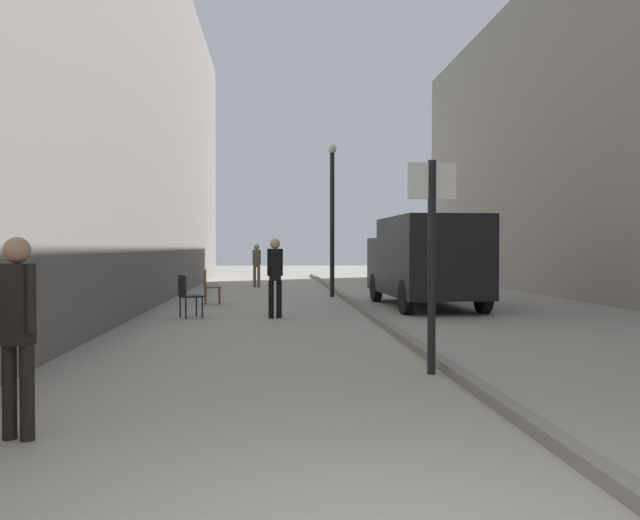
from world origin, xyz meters
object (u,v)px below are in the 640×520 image
Objects in this scene: pedestrian_far_crossing at (18,323)px; cafe_chair_near_window at (209,284)px; cafe_chair_by_doorway at (187,293)px; delivery_van at (425,259)px; street_sign_post at (432,247)px; pedestrian_mid_block at (275,272)px; lamp_post at (332,210)px; pedestrian_main_foreground at (257,262)px.

pedestrian_far_crossing is 1.73× the size of cafe_chair_near_window.
delivery_van is at bearing 83.15° from cafe_chair_by_doorway.
pedestrian_far_crossing is 4.67m from street_sign_post.
pedestrian_mid_block is 4.52m from delivery_van.
delivery_van is at bearing -60.40° from lamp_post.
pedestrian_far_crossing is 0.31× the size of delivery_van.
street_sign_post reaches higher than delivery_van.
lamp_post is 5.06× the size of cafe_chair_near_window.
cafe_chair_near_window is at bearing -73.97° from pedestrian_mid_block.
cafe_chair_near_window is at bearing 150.70° from cafe_chair_by_doorway.
delivery_van is 1.09× the size of lamp_post.
pedestrian_far_crossing is 12.55m from delivery_van.
cafe_chair_by_doorway is (-0.16, -3.31, 0.00)m from cafe_chair_near_window.
cafe_chair_near_window is (-3.58, -2.41, -2.18)m from lamp_post.
pedestrian_mid_block reaches higher than pedestrian_far_crossing.
street_sign_post is at bearing 3.39° from cafe_chair_by_doorway.
lamp_post is at bearing -49.04° from pedestrian_main_foreground.
lamp_post is 5.06× the size of cafe_chair_by_doorway.
delivery_van is 5.82m from cafe_chair_near_window.
pedestrian_far_crossing is 15.28m from lamp_post.
cafe_chair_by_doorway is (-3.73, -5.72, -2.18)m from lamp_post.
lamp_post reaches higher than delivery_van.
pedestrian_far_crossing is at bearing -104.92° from lamp_post.
pedestrian_far_crossing is (-1.44, -19.70, -0.02)m from pedestrian_main_foreground.
pedestrian_mid_block is 8.97m from pedestrian_far_crossing.
pedestrian_mid_block is 3.98m from cafe_chair_near_window.
pedestrian_main_foreground is 11.00m from pedestrian_mid_block.
pedestrian_far_crossing is 8.96m from cafe_chair_by_doorway.
delivery_van is 5.50× the size of cafe_chair_by_doorway.
pedestrian_mid_block is 0.34× the size of delivery_van.
cafe_chair_by_doorway is (-1.26, -10.75, -0.42)m from pedestrian_main_foreground.
lamp_post is at bearing 122.89° from cafe_chair_near_window.
street_sign_post is 2.77× the size of cafe_chair_by_doorway.
pedestrian_far_crossing is at bearing 28.58° from street_sign_post.
delivery_van is 4.44m from lamp_post.
street_sign_post is at bearing -66.86° from pedestrian_main_foreground.
pedestrian_main_foreground is 0.64× the size of street_sign_post.
cafe_chair_near_window is (-1.11, -7.44, -0.42)m from pedestrian_main_foreground.
delivery_van is 5.50× the size of cafe_chair_near_window.
street_sign_post reaches higher than pedestrian_far_crossing.
cafe_chair_near_window is at bearing -72.24° from street_sign_post.
delivery_van is 1.99× the size of street_sign_post.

